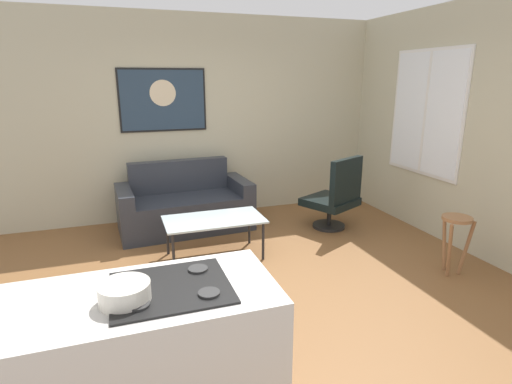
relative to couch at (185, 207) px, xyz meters
The scene contains 11 objects.
ground 1.93m from the couch, 79.17° to the right, with size 6.40×6.40×0.04m, color brown.
back_wall 1.28m from the couch, 57.42° to the left, with size 6.40×0.05×2.80m, color #B9B395.
right_wall 3.54m from the couch, 27.71° to the right, with size 0.05×6.40×2.80m, color #BAB597.
couch is the anchor object (origin of this frame).
coffee_table 1.04m from the couch, 81.18° to the right, with size 1.09×0.59×0.46m.
armchair 2.01m from the couch, 19.85° to the right, with size 0.81×0.80×0.98m.
bar_stool 3.25m from the couch, 43.09° to the right, with size 0.34×0.33×0.62m.
kitchen_counter 3.39m from the couch, 105.26° to the right, with size 1.70×0.68×0.93m.
mixing_bowl 3.49m from the couch, 103.72° to the right, with size 0.25×0.25×0.10m.
wall_painting 1.47m from the couch, 105.58° to the left, with size 1.16×0.03×0.84m.
window 3.33m from the couch, 18.17° to the right, with size 0.03×1.26×1.56m.
Camera 1 is at (-1.14, -3.33, 1.95)m, focal length 28.59 mm.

